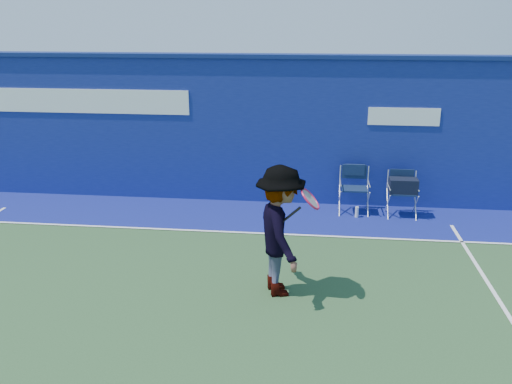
# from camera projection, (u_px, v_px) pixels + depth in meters

# --- Properties ---
(ground) EXTENTS (80.00, 80.00, 0.00)m
(ground) POSITION_uv_depth(u_px,v_px,m) (163.00, 325.00, 6.99)
(ground) COLOR #2B4C28
(ground) RESTS_ON ground
(stadium_wall) EXTENTS (24.00, 0.50, 3.08)m
(stadium_wall) POSITION_uv_depth(u_px,v_px,m) (227.00, 128.00, 11.42)
(stadium_wall) COLOR navy
(stadium_wall) RESTS_ON ground
(out_of_bounds_strip) EXTENTS (24.00, 1.80, 0.01)m
(out_of_bounds_strip) POSITION_uv_depth(u_px,v_px,m) (219.00, 215.00, 10.86)
(out_of_bounds_strip) COLOR navy
(out_of_bounds_strip) RESTS_ON ground
(court_lines) EXTENTS (24.00, 12.00, 0.01)m
(court_lines) POSITION_uv_depth(u_px,v_px,m) (175.00, 301.00, 7.55)
(court_lines) COLOR white
(court_lines) RESTS_ON out_of_bounds_strip
(directors_chair_left) EXTENTS (0.56, 0.52, 0.95)m
(directors_chair_left) POSITION_uv_depth(u_px,v_px,m) (354.00, 198.00, 10.91)
(directors_chair_left) COLOR silver
(directors_chair_left) RESTS_ON ground
(directors_chair_right) EXTENTS (0.54, 0.48, 0.90)m
(directors_chair_right) POSITION_uv_depth(u_px,v_px,m) (402.00, 198.00, 10.69)
(directors_chair_right) COLOR silver
(directors_chair_right) RESTS_ON ground
(water_bottle) EXTENTS (0.07, 0.07, 0.22)m
(water_bottle) POSITION_uv_depth(u_px,v_px,m) (357.00, 212.00, 10.69)
(water_bottle) COLOR silver
(water_bottle) RESTS_ON ground
(tennis_player) EXTENTS (1.07, 1.37, 1.88)m
(tennis_player) POSITION_uv_depth(u_px,v_px,m) (280.00, 231.00, 7.54)
(tennis_player) COLOR #EA4738
(tennis_player) RESTS_ON ground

